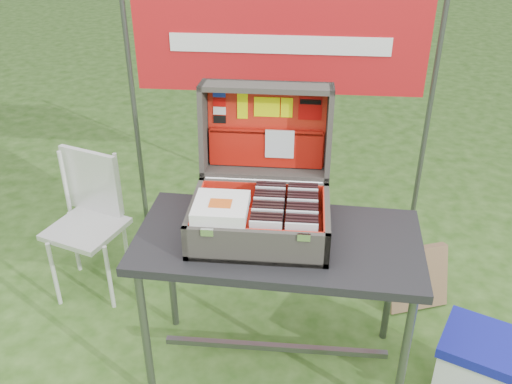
# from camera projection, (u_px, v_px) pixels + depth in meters

# --- Properties ---
(ground) EXTENTS (80.00, 80.00, 0.00)m
(ground) POSITION_uv_depth(u_px,v_px,m) (262.00, 369.00, 2.79)
(ground) COLOR #254B12
(ground) RESTS_ON ground
(table) EXTENTS (1.25, 0.67, 0.76)m
(table) POSITION_uv_depth(u_px,v_px,m) (276.00, 306.00, 2.62)
(table) COLOR #252528
(table) RESTS_ON ground
(table_top) EXTENTS (1.25, 0.67, 0.04)m
(table_top) POSITION_uv_depth(u_px,v_px,m) (278.00, 241.00, 2.44)
(table_top) COLOR #252528
(table_top) RESTS_ON ground
(table_leg_fl) EXTENTS (0.04, 0.04, 0.72)m
(table_leg_fl) POSITION_uv_depth(u_px,v_px,m) (146.00, 339.00, 2.47)
(table_leg_fl) COLOR #59595B
(table_leg_fl) RESTS_ON ground
(table_leg_fr) EXTENTS (0.04, 0.04, 0.72)m
(table_leg_fr) POSITION_uv_depth(u_px,v_px,m) (404.00, 357.00, 2.38)
(table_leg_fr) COLOR #59595B
(table_leg_fr) RESTS_ON ground
(table_leg_bl) EXTENTS (0.04, 0.04, 0.72)m
(table_leg_bl) POSITION_uv_depth(u_px,v_px,m) (171.00, 270.00, 2.89)
(table_leg_bl) COLOR #59595B
(table_leg_bl) RESTS_ON ground
(table_leg_br) EXTENTS (0.04, 0.04, 0.72)m
(table_leg_br) POSITION_uv_depth(u_px,v_px,m) (391.00, 282.00, 2.80)
(table_leg_br) COLOR #59595B
(table_leg_br) RESTS_ON ground
(table_brace) EXTENTS (1.07, 0.03, 0.03)m
(table_brace) POSITION_uv_depth(u_px,v_px,m) (275.00, 347.00, 2.75)
(table_brace) COLOR #59595B
(table_brace) RESTS_ON ground
(suitcase) EXTENTS (0.58, 0.58, 0.56)m
(suitcase) POSITION_uv_depth(u_px,v_px,m) (261.00, 171.00, 2.35)
(suitcase) COLOR #4C473F
(suitcase) RESTS_ON table
(suitcase_base_bottom) EXTENTS (0.58, 0.42, 0.02)m
(suitcase_base_bottom) POSITION_uv_depth(u_px,v_px,m) (260.00, 233.00, 2.44)
(suitcase_base_bottom) COLOR #4C473F
(suitcase_base_bottom) RESTS_ON table_top
(suitcase_base_wall_front) EXTENTS (0.58, 0.02, 0.16)m
(suitcase_base_wall_front) POSITION_uv_depth(u_px,v_px,m) (255.00, 248.00, 2.23)
(suitcase_base_wall_front) COLOR #4C473F
(suitcase_base_wall_front) RESTS_ON table_top
(suitcase_base_wall_back) EXTENTS (0.58, 0.02, 0.16)m
(suitcase_base_wall_back) POSITION_uv_depth(u_px,v_px,m) (263.00, 197.00, 2.57)
(suitcase_base_wall_back) COLOR #4C473F
(suitcase_base_wall_back) RESTS_ON table_top
(suitcase_base_wall_left) EXTENTS (0.02, 0.42, 0.16)m
(suitcase_base_wall_left) POSITION_uv_depth(u_px,v_px,m) (194.00, 217.00, 2.43)
(suitcase_base_wall_left) COLOR #4C473F
(suitcase_base_wall_left) RESTS_ON table_top
(suitcase_base_wall_right) EXTENTS (0.02, 0.42, 0.16)m
(suitcase_base_wall_right) POSITION_uv_depth(u_px,v_px,m) (326.00, 224.00, 2.38)
(suitcase_base_wall_right) COLOR #4C473F
(suitcase_base_wall_right) RESTS_ON table_top
(suitcase_liner_floor) EXTENTS (0.54, 0.37, 0.01)m
(suitcase_liner_floor) POSITION_uv_depth(u_px,v_px,m) (260.00, 231.00, 2.43)
(suitcase_liner_floor) COLOR red
(suitcase_liner_floor) RESTS_ON suitcase_base_bottom
(suitcase_latch_left) EXTENTS (0.05, 0.01, 0.03)m
(suitcase_latch_left) POSITION_uv_depth(u_px,v_px,m) (207.00, 232.00, 2.21)
(suitcase_latch_left) COLOR silver
(suitcase_latch_left) RESTS_ON suitcase_base_wall_front
(suitcase_latch_right) EXTENTS (0.05, 0.01, 0.03)m
(suitcase_latch_right) POSITION_uv_depth(u_px,v_px,m) (304.00, 237.00, 2.18)
(suitcase_latch_right) COLOR silver
(suitcase_latch_right) RESTS_ON suitcase_base_wall_front
(suitcase_hinge) EXTENTS (0.52, 0.02, 0.02)m
(suitcase_hinge) POSITION_uv_depth(u_px,v_px,m) (264.00, 181.00, 2.54)
(suitcase_hinge) COLOR silver
(suitcase_hinge) RESTS_ON suitcase_base_wall_back
(suitcase_lid_back) EXTENTS (0.58, 0.06, 0.42)m
(suitcase_lid_back) POSITION_uv_depth(u_px,v_px,m) (267.00, 126.00, 2.59)
(suitcase_lid_back) COLOR #4C473F
(suitcase_lid_back) RESTS_ON suitcase_base_wall_back
(suitcase_lid_rim_far) EXTENTS (0.58, 0.16, 0.04)m
(suitcase_lid_rim_far) POSITION_uv_depth(u_px,v_px,m) (266.00, 87.00, 2.45)
(suitcase_lid_rim_far) COLOR #4C473F
(suitcase_lid_rim_far) RESTS_ON suitcase_lid_back
(suitcase_lid_rim_near) EXTENTS (0.58, 0.16, 0.04)m
(suitcase_lid_rim_near) POSITION_uv_depth(u_px,v_px,m) (265.00, 172.00, 2.61)
(suitcase_lid_rim_near) COLOR #4C473F
(suitcase_lid_rim_near) RESTS_ON suitcase_lid_back
(suitcase_lid_rim_left) EXTENTS (0.02, 0.20, 0.43)m
(suitcase_lid_rim_left) POSITION_uv_depth(u_px,v_px,m) (204.00, 128.00, 2.55)
(suitcase_lid_rim_left) COLOR #4C473F
(suitcase_lid_rim_left) RESTS_ON suitcase_lid_back
(suitcase_lid_rim_right) EXTENTS (0.02, 0.20, 0.43)m
(suitcase_lid_rim_right) POSITION_uv_depth(u_px,v_px,m) (329.00, 133.00, 2.51)
(suitcase_lid_rim_right) COLOR #4C473F
(suitcase_lid_rim_right) RESTS_ON suitcase_lid_back
(suitcase_lid_liner) EXTENTS (0.53, 0.04, 0.37)m
(suitcase_lid_liner) POSITION_uv_depth(u_px,v_px,m) (267.00, 127.00, 2.58)
(suitcase_lid_liner) COLOR red
(suitcase_lid_liner) RESTS_ON suitcase_lid_back
(suitcase_liner_wall_front) EXTENTS (0.54, 0.01, 0.13)m
(suitcase_liner_wall_front) POSITION_uv_depth(u_px,v_px,m) (256.00, 243.00, 2.24)
(suitcase_liner_wall_front) COLOR red
(suitcase_liner_wall_front) RESTS_ON suitcase_base_bottom
(suitcase_liner_wall_back) EXTENTS (0.54, 0.01, 0.13)m
(suitcase_liner_wall_back) POSITION_uv_depth(u_px,v_px,m) (263.00, 196.00, 2.56)
(suitcase_liner_wall_back) COLOR red
(suitcase_liner_wall_back) RESTS_ON suitcase_base_bottom
(suitcase_liner_wall_left) EXTENTS (0.01, 0.37, 0.13)m
(suitcase_liner_wall_left) POSITION_uv_depth(u_px,v_px,m) (198.00, 215.00, 2.42)
(suitcase_liner_wall_left) COLOR red
(suitcase_liner_wall_left) RESTS_ON suitcase_base_bottom
(suitcase_liner_wall_right) EXTENTS (0.01, 0.37, 0.13)m
(suitcase_liner_wall_right) POSITION_uv_depth(u_px,v_px,m) (323.00, 221.00, 2.38)
(suitcase_liner_wall_right) COLOR red
(suitcase_liner_wall_right) RESTS_ON suitcase_base_bottom
(suitcase_lid_pocket) EXTENTS (0.52, 0.05, 0.17)m
(suitcase_lid_pocket) POSITION_uv_depth(u_px,v_px,m) (266.00, 149.00, 2.60)
(suitcase_lid_pocket) COLOR #A4130A
(suitcase_lid_pocket) RESTS_ON suitcase_lid_liner
(suitcase_pocket_edge) EXTENTS (0.51, 0.02, 0.02)m
(suitcase_pocket_edge) POSITION_uv_depth(u_px,v_px,m) (266.00, 132.00, 2.56)
(suitcase_pocket_edge) COLOR #A4130A
(suitcase_pocket_edge) RESTS_ON suitcase_lid_pocket
(suitcase_pocket_cd) EXTENTS (0.13, 0.02, 0.13)m
(suitcase_pocket_cd) POSITION_uv_depth(u_px,v_px,m) (280.00, 144.00, 2.56)
(suitcase_pocket_cd) COLOR silver
(suitcase_pocket_cd) RESTS_ON suitcase_lid_pocket
(lid_sticker_cc_a) EXTENTS (0.06, 0.01, 0.04)m
(lid_sticker_cc_a) POSITION_uv_depth(u_px,v_px,m) (219.00, 93.00, 2.52)
(lid_sticker_cc_a) COLOR #1933B2
(lid_sticker_cc_a) RESTS_ON suitcase_lid_liner
(lid_sticker_cc_b) EXTENTS (0.06, 0.01, 0.04)m
(lid_sticker_cc_b) POSITION_uv_depth(u_px,v_px,m) (219.00, 102.00, 2.54)
(lid_sticker_cc_b) COLOR #BF0806
(lid_sticker_cc_b) RESTS_ON suitcase_lid_liner
(lid_sticker_cc_c) EXTENTS (0.06, 0.01, 0.04)m
(lid_sticker_cc_c) POSITION_uv_depth(u_px,v_px,m) (220.00, 111.00, 2.56)
(lid_sticker_cc_c) COLOR white
(lid_sticker_cc_c) RESTS_ON suitcase_lid_liner
(lid_sticker_cc_d) EXTENTS (0.06, 0.01, 0.04)m
(lid_sticker_cc_d) POSITION_uv_depth(u_px,v_px,m) (220.00, 119.00, 2.57)
(lid_sticker_cc_d) COLOR black
(lid_sticker_cc_d) RESTS_ON suitcase_lid_liner
(lid_card_neon_tall) EXTENTS (0.05, 0.01, 0.11)m
(lid_card_neon_tall) POSITION_uv_depth(u_px,v_px,m) (242.00, 106.00, 2.54)
(lid_card_neon_tall) COLOR #E5F601
(lid_card_neon_tall) RESTS_ON suitcase_lid_liner
(lid_card_neon_main) EXTENTS (0.11, 0.01, 0.09)m
(lid_card_neon_main) POSITION_uv_depth(u_px,v_px,m) (267.00, 107.00, 2.53)
(lid_card_neon_main) COLOR #E5F601
(lid_card_neon_main) RESTS_ON suitcase_lid_liner
(lid_card_neon_small) EXTENTS (0.05, 0.01, 0.09)m
(lid_card_neon_small) POSITION_uv_depth(u_px,v_px,m) (287.00, 108.00, 2.52)
(lid_card_neon_small) COLOR #E5F601
(lid_card_neon_small) RESTS_ON suitcase_lid_liner
(lid_sticker_band) EXTENTS (0.10, 0.01, 0.10)m
(lid_sticker_band) POSITION_uv_depth(u_px,v_px,m) (310.00, 108.00, 2.52)
(lid_sticker_band) COLOR #BF0806
(lid_sticker_band) RESTS_ON suitcase_lid_liner
(lid_sticker_band_bar) EXTENTS (0.09, 0.01, 0.02)m
(lid_sticker_band_bar) POSITION_uv_depth(u_px,v_px,m) (311.00, 102.00, 2.50)
(lid_sticker_band_bar) COLOR black
(lid_sticker_band_bar) RESTS_ON suitcase_lid_liner
(cd_left_0) EXTENTS (0.13, 0.01, 0.15)m
(cd_left_0) POSITION_uv_depth(u_px,v_px,m) (265.00, 238.00, 2.25)
(cd_left_0) COLOR silver
(cd_left_0) RESTS_ON suitcase_liner_floor
(cd_left_1) EXTENTS (0.13, 0.01, 0.15)m
(cd_left_1) POSITION_uv_depth(u_px,v_px,m) (266.00, 234.00, 2.27)
(cd_left_1) COLOR black
(cd_left_1) RESTS_ON suitcase_liner_floor
(cd_left_2) EXTENTS (0.13, 0.01, 0.15)m
(cd_left_2) POSITION_uv_depth(u_px,v_px,m) (266.00, 231.00, 2.29)
(cd_left_2) COLOR black
(cd_left_2) RESTS_ON suitcase_liner_floor
(cd_left_3) EXTENTS (0.13, 0.01, 0.15)m
(cd_left_3) POSITION_uv_depth(u_px,v_px,m) (267.00, 228.00, 2.31)
(cd_left_3) COLOR black
(cd_left_3) RESTS_ON suitcase_liner_floor
(cd_left_4) EXTENTS (0.13, 0.01, 0.15)m
(cd_left_4) POSITION_uv_depth(u_px,v_px,m) (267.00, 225.00, 2.33)
(cd_left_4) COLOR silver
(cd_left_4) RESTS_ON suitcase_liner_floor
(cd_left_5) EXTENTS (0.13, 0.01, 0.15)m
(cd_left_5) POSITION_uv_depth(u_px,v_px,m) (268.00, 222.00, 2.35)
(cd_left_5) COLOR black
(cd_left_5) RESTS_ON suitcase_liner_floor
(cd_left_6) EXTENTS (0.13, 0.01, 0.15)m
(cd_left_6) POSITION_uv_depth(u_px,v_px,m) (268.00, 219.00, 2.37)
(cd_left_6) COLOR black
(cd_left_6) RESTS_ON suitcase_liner_floor
(cd_left_7) EXTENTS (0.13, 0.01, 0.15)m
(cd_left_7) POSITION_uv_depth(u_px,v_px,m) (268.00, 216.00, 2.39)
(cd_left_7) COLOR black
(cd_left_7) RESTS_ON suitcase_liner_floor
(cd_left_8) EXTENTS (0.13, 0.01, 0.15)m
(cd_left_8) POSITION_uv_depth(u_px,v_px,m) (269.00, 213.00, 2.41)
(cd_left_8) COLOR silver
(cd_left_8) RESTS_ON suitcase_liner_floor
(cd_left_9) EXTENTS (0.13, 0.01, 0.15)m
(cd_left_9) POSITION_uv_depth(u_px,v_px,m) (269.00, 210.00, 2.43)
(cd_left_9) COLOR black
(cd_left_9) RESTS_ON suitcase_liner_floor
(cd_left_10) EXTENTS (0.13, 0.01, 0.15)m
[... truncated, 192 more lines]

